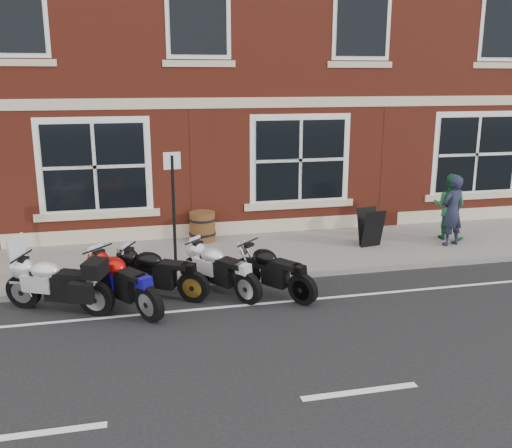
# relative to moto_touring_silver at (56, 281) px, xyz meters

# --- Properties ---
(ground) EXTENTS (80.00, 80.00, 0.00)m
(ground) POSITION_rel_moto_touring_silver_xyz_m (4.10, -0.71, -0.55)
(ground) COLOR black
(ground) RESTS_ON ground
(sidewalk) EXTENTS (30.00, 3.00, 0.12)m
(sidewalk) POSITION_rel_moto_touring_silver_xyz_m (4.10, 2.29, -0.49)
(sidewalk) COLOR slate
(sidewalk) RESTS_ON ground
(kerb) EXTENTS (30.00, 0.16, 0.12)m
(kerb) POSITION_rel_moto_touring_silver_xyz_m (4.10, 0.71, -0.49)
(kerb) COLOR slate
(kerb) RESTS_ON ground
(pub_building) EXTENTS (24.00, 12.00, 12.00)m
(pub_building) POSITION_rel_moto_touring_silver_xyz_m (4.10, 9.79, 5.45)
(pub_building) COLOR maroon
(pub_building) RESTS_ON ground
(moto_touring_silver) EXTENTS (1.89, 1.05, 1.35)m
(moto_touring_silver) POSITION_rel_moto_touring_silver_xyz_m (0.00, 0.00, 0.00)
(moto_touring_silver) COLOR black
(moto_touring_silver) RESTS_ON ground
(moto_sport_red) EXTENTS (1.29, 1.82, 0.95)m
(moto_sport_red) POSITION_rel_moto_touring_silver_xyz_m (1.14, -0.18, -0.01)
(moto_sport_red) COLOR black
(moto_sport_red) RESTS_ON ground
(moto_sport_black) EXTENTS (1.73, 1.15, 0.89)m
(moto_sport_black) POSITION_rel_moto_touring_silver_xyz_m (1.77, 0.26, -0.04)
(moto_sport_black) COLOR black
(moto_sport_black) RESTS_ON ground
(moto_sport_silver) EXTENTS (1.21, 1.74, 0.90)m
(moto_sport_silver) POSITION_rel_moto_touring_silver_xyz_m (2.93, 0.17, -0.03)
(moto_sport_silver) COLOR black
(moto_sport_silver) RESTS_ON ground
(moto_naked_black) EXTENTS (1.22, 1.68, 0.88)m
(moto_naked_black) POSITION_rel_moto_touring_silver_xyz_m (3.88, -0.11, -0.05)
(moto_naked_black) COLOR black
(moto_naked_black) RESTS_ON ground
(pedestrian_left) EXTENTS (0.70, 0.56, 1.66)m
(pedestrian_left) POSITION_rel_moto_touring_silver_xyz_m (8.72, 1.75, 0.40)
(pedestrian_left) COLOR #1C1F33
(pedestrian_left) RESTS_ON sidewalk
(pedestrian_right) EXTENTS (0.99, 0.98, 1.62)m
(pedestrian_right) POSITION_rel_moto_touring_silver_xyz_m (8.97, 2.28, 0.38)
(pedestrian_right) COLOR #1B5F37
(pedestrian_right) RESTS_ON sidewalk
(a_board_sign) EXTENTS (0.59, 0.45, 0.89)m
(a_board_sign) POSITION_rel_moto_touring_silver_xyz_m (6.84, 2.12, 0.02)
(a_board_sign) COLOR black
(a_board_sign) RESTS_ON sidewalk
(barrel_planter) EXTENTS (0.65, 0.65, 0.72)m
(barrel_planter) POSITION_rel_moto_touring_silver_xyz_m (3.04, 3.45, -0.07)
(barrel_planter) COLOR #492613
(barrel_planter) RESTS_ON sidewalk
(parking_sign) EXTENTS (0.34, 0.06, 2.43)m
(parking_sign) POSITION_rel_moto_touring_silver_xyz_m (2.20, 1.49, 0.97)
(parking_sign) COLOR black
(parking_sign) RESTS_ON sidewalk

